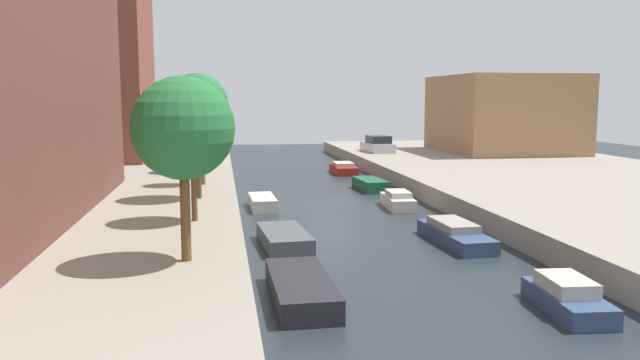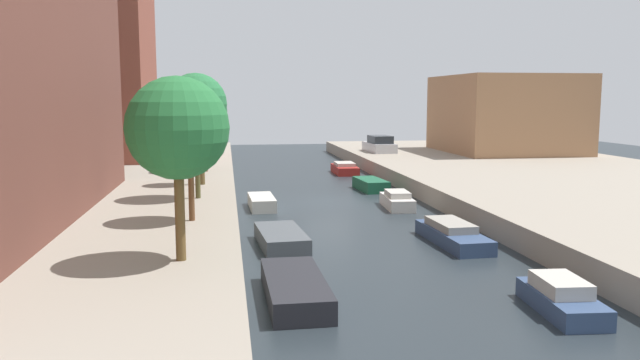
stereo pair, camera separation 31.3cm
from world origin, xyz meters
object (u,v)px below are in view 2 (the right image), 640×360
object	(u,v)px
moored_boat_left_2	(281,238)
moored_boat_left_3	(262,202)
low_block_right	(505,114)
parked_car	(379,145)
street_tree_0	(177,129)
street_tree_3	(200,111)
moored_boat_left_1	(295,289)
moored_boat_right_2	(397,201)
moored_boat_right_0	(561,298)
street_tree_4	(204,111)
moored_boat_right_3	(371,185)
street_tree_1	(190,126)
moored_boat_right_1	(452,234)
moored_boat_right_4	(345,169)
street_tree_2	(196,105)

from	to	relation	value
moored_boat_left_2	moored_boat_left_3	bearing A→B (deg)	91.84
low_block_right	parked_car	distance (m)	10.95
street_tree_0	street_tree_3	distance (m)	15.74
low_block_right	moored_boat_left_1	bearing A→B (deg)	-122.81
moored_boat_left_1	moored_boat_left_2	distance (m)	6.35
low_block_right	moored_boat_right_2	xyz separation A→B (m)	(-14.86, -19.77, -3.82)
low_block_right	moored_boat_right_0	world-z (taller)	low_block_right
street_tree_4	moored_boat_right_3	size ratio (longest dim) A/B	1.51
moored_boat_right_2	street_tree_4	bearing A→B (deg)	137.77
moored_boat_right_2	moored_boat_left_1	bearing A→B (deg)	-116.13
street_tree_1	street_tree_4	bearing A→B (deg)	90.00
street_tree_0	moored_boat_right_1	world-z (taller)	street_tree_0
moored_boat_left_2	moored_boat_right_0	xyz separation A→B (m)	(6.61, -8.36, 0.07)
street_tree_0	moored_boat_left_2	world-z (taller)	street_tree_0
street_tree_1	moored_boat_left_2	size ratio (longest dim) A/B	1.25
street_tree_0	moored_boat_right_1	distance (m)	11.82
street_tree_1	moored_boat_left_3	xyz separation A→B (m)	(3.03, 7.81, -4.22)
street_tree_3	street_tree_4	size ratio (longest dim) A/B	0.96
moored_boat_left_2	moored_boat_right_4	world-z (taller)	moored_boat_right_4
street_tree_4	parked_car	bearing A→B (deg)	40.93
street_tree_0	moored_boat_right_3	size ratio (longest dim) A/B	1.51
parked_car	moored_boat_right_0	xyz separation A→B (m)	(-4.27, -36.95, -1.20)
moored_boat_right_2	moored_boat_right_3	bearing A→B (deg)	89.29
moored_boat_right_2	moored_boat_right_4	world-z (taller)	moored_boat_right_2
parked_car	moored_boat_left_3	size ratio (longest dim) A/B	1.37
moored_boat_right_3	moored_boat_right_4	size ratio (longest dim) A/B	0.91
moored_boat_left_2	parked_car	bearing A→B (deg)	69.17
moored_boat_left_1	moored_boat_left_3	bearing A→B (deg)	90.36
moored_boat_right_2	moored_boat_left_2	bearing A→B (deg)	-131.68
moored_boat_right_0	moored_boat_right_1	xyz separation A→B (m)	(-0.05, 7.85, -0.02)
moored_boat_right_0	street_tree_3	bearing A→B (deg)	117.88
street_tree_1	street_tree_2	world-z (taller)	street_tree_2
low_block_right	moored_boat_right_3	world-z (taller)	low_block_right
moored_boat_right_1	street_tree_0	bearing A→B (deg)	-153.74
moored_boat_right_1	street_tree_1	bearing A→B (deg)	174.46
moored_boat_left_1	moored_boat_left_3	size ratio (longest dim) A/B	1.36
street_tree_1	moored_boat_left_3	world-z (taller)	street_tree_1
street_tree_3	moored_boat_right_4	xyz separation A→B (m)	(9.94, 11.68, -4.52)
moored_boat_right_2	street_tree_3	bearing A→B (deg)	162.96
parked_car	moored_boat_right_0	world-z (taller)	parked_car
moored_boat_right_1	street_tree_4	bearing A→B (deg)	120.40
street_tree_3	moored_boat_right_3	distance (m)	11.37
street_tree_0	moored_boat_left_2	bearing A→B (deg)	58.43
parked_car	moored_boat_left_3	xyz separation A→B (m)	(-11.15, -20.33, -1.27)
moored_boat_left_2	street_tree_4	bearing A→B (deg)	101.45
street_tree_4	moored_boat_left_2	xyz separation A→B (m)	(3.30, -16.29, -4.42)
moored_boat_left_3	moored_boat_right_2	xyz separation A→B (m)	(6.82, -0.90, 0.07)
moored_boat_right_4	low_block_right	bearing A→B (deg)	18.96
moored_boat_right_1	moored_boat_right_0	bearing A→B (deg)	-89.62
parked_car	moored_boat_right_4	xyz separation A→B (m)	(-4.24, -6.54, -1.22)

